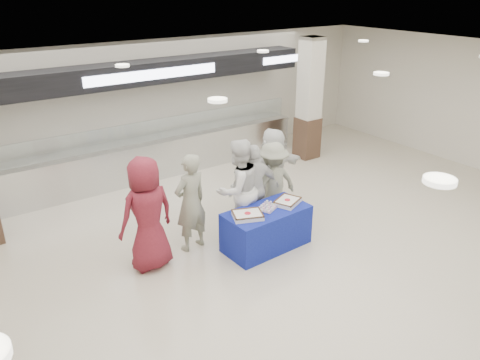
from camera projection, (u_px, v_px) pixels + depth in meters
ground at (298, 278)px, 7.68m from camera, size 14.00×14.00×0.00m
serving_line at (152, 130)px, 11.29m from camera, size 8.70×0.85×2.80m
column_right at (309, 102)px, 12.35m from camera, size 0.55×0.55×3.20m
display_table at (266, 229)px, 8.43m from camera, size 1.58×0.85×0.75m
sheet_cake_left at (248, 215)px, 8.00m from camera, size 0.61×0.54×0.10m
sheet_cake_right at (287, 201)px, 8.50m from camera, size 0.57×0.52×0.10m
cupcake_tray at (268, 207)px, 8.33m from camera, size 0.44×0.39×0.06m
civilian_maroon at (147, 214)px, 7.63m from camera, size 1.02×0.71×1.97m
soldier_a at (191, 203)px, 8.20m from camera, size 0.73×0.54×1.81m
chef_tall at (238, 189)px, 8.59m from camera, size 0.99×0.80×1.92m
chef_short at (254, 189)px, 8.82m from camera, size 1.09×0.62×1.75m
soldier_b at (272, 184)px, 9.13m from camera, size 1.12×0.69×1.68m
civilian_white at (272, 170)px, 9.67m from camera, size 1.68×0.62×1.78m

